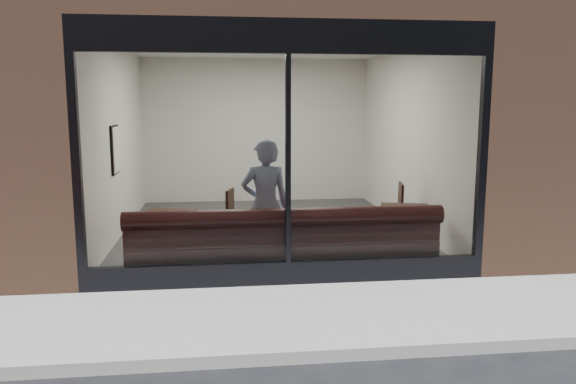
{
  "coord_description": "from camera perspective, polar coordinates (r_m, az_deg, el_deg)",
  "views": [
    {
      "loc": [
        -0.8,
        -4.6,
        2.25
      ],
      "look_at": [
        0.04,
        2.4,
        1.11
      ],
      "focal_mm": 35.0,
      "sensor_mm": 36.0,
      "label": 1
    }
  ],
  "objects": [
    {
      "name": "ground",
      "position": [
        5.19,
        2.82,
        -16.54
      ],
      "size": [
        120.0,
        120.0,
        0.0
      ],
      "primitive_type": "plane",
      "color": "black",
      "rests_on": "ground"
    },
    {
      "name": "sidewalk_near",
      "position": [
        6.09,
        1.21,
        -12.45
      ],
      "size": [
        40.0,
        2.0,
        0.01
      ],
      "primitive_type": "cube",
      "color": "gray",
      "rests_on": "ground"
    },
    {
      "name": "kerb_near",
      "position": [
        5.12,
        2.92,
        -16.18
      ],
      "size": [
        40.0,
        0.1,
        0.12
      ],
      "primitive_type": "cube",
      "color": "gray",
      "rests_on": "ground"
    },
    {
      "name": "host_building_pier_left",
      "position": [
        12.96,
        -20.1,
        5.75
      ],
      "size": [
        2.5,
        12.0,
        3.2
      ],
      "primitive_type": "cube",
      "color": "brown",
      "rests_on": "ground"
    },
    {
      "name": "host_building_pier_right",
      "position": [
        13.42,
        13.06,
        6.17
      ],
      "size": [
        2.5,
        12.0,
        3.2
      ],
      "primitive_type": "cube",
      "color": "brown",
      "rests_on": "ground"
    },
    {
      "name": "host_building_backfill",
      "position": [
        15.64,
        -3.94,
        6.77
      ],
      "size": [
        5.0,
        6.0,
        3.2
      ],
      "primitive_type": "cube",
      "color": "brown",
      "rests_on": "ground"
    },
    {
      "name": "cafe_floor",
      "position": [
        9.89,
        -2.04,
        -3.86
      ],
      "size": [
        6.0,
        6.0,
        0.0
      ],
      "primitive_type": "plane",
      "color": "#2D2D30",
      "rests_on": "ground"
    },
    {
      "name": "cafe_ceiling",
      "position": [
        9.68,
        -2.15,
        14.74
      ],
      "size": [
        6.0,
        6.0,
        0.0
      ],
      "primitive_type": "plane",
      "rotation": [
        3.14,
        0.0,
        0.0
      ],
      "color": "white",
      "rests_on": "host_building_upper"
    },
    {
      "name": "cafe_wall_back",
      "position": [
        12.64,
        -3.23,
        6.22
      ],
      "size": [
        5.0,
        0.0,
        5.0
      ],
      "primitive_type": "plane",
      "rotation": [
        1.57,
        0.0,
        0.0
      ],
      "color": "silver",
      "rests_on": "ground"
    },
    {
      "name": "cafe_wall_left",
      "position": [
        9.77,
        -16.86,
        4.97
      ],
      "size": [
        0.0,
        6.0,
        6.0
      ],
      "primitive_type": "plane",
      "rotation": [
        1.57,
        0.0,
        1.57
      ],
      "color": "silver",
      "rests_on": "ground"
    },
    {
      "name": "cafe_wall_right",
      "position": [
        10.17,
        12.09,
        5.31
      ],
      "size": [
        0.0,
        6.0,
        6.0
      ],
      "primitive_type": "plane",
      "rotation": [
        1.57,
        0.0,
        -1.57
      ],
      "color": "silver",
      "rests_on": "ground"
    },
    {
      "name": "storefront_kick",
      "position": [
        7.02,
        -0.0,
        -8.22
      ],
      "size": [
        5.0,
        0.1,
        0.3
      ],
      "primitive_type": "cube",
      "color": "black",
      "rests_on": "ground"
    },
    {
      "name": "storefront_header",
      "position": [
        6.74,
        -0.0,
        15.57
      ],
      "size": [
        5.0,
        0.1,
        0.4
      ],
      "primitive_type": "cube",
      "color": "black",
      "rests_on": "host_building_upper"
    },
    {
      "name": "storefront_mullion",
      "position": [
        6.74,
        -0.0,
        3.22
      ],
      "size": [
        0.06,
        0.1,
        2.5
      ],
      "primitive_type": "cube",
      "color": "black",
      "rests_on": "storefront_kick"
    },
    {
      "name": "storefront_glass",
      "position": [
        6.71,
        0.03,
        3.19
      ],
      "size": [
        4.8,
        0.0,
        4.8
      ],
      "primitive_type": "plane",
      "rotation": [
        1.57,
        0.0,
        0.0
      ],
      "color": "white",
      "rests_on": "storefront_kick"
    },
    {
      "name": "banquette",
      "position": [
        7.38,
        -0.37,
        -6.74
      ],
      "size": [
        4.0,
        0.55,
        0.45
      ],
      "primitive_type": "cube",
      "color": "#371514",
      "rests_on": "cafe_floor"
    },
    {
      "name": "person",
      "position": [
        7.5,
        -2.33,
        -1.34
      ],
      "size": [
        0.67,
        0.47,
        1.76
      ],
      "primitive_type": "imported",
      "rotation": [
        0.0,
        0.0,
        3.21
      ],
      "color": "#94A3C5",
      "rests_on": "cafe_floor"
    },
    {
      "name": "cafe_table_left",
      "position": [
        7.79,
        -12.35,
        -2.21
      ],
      "size": [
        0.82,
        0.82,
        0.04
      ],
      "primitive_type": "cube",
      "rotation": [
        0.0,
        0.0,
        -0.27
      ],
      "color": "black",
      "rests_on": "cafe_floor"
    },
    {
      "name": "cafe_table_right",
      "position": [
        8.18,
        11.85,
        -1.66
      ],
      "size": [
        0.83,
        0.83,
        0.04
      ],
      "primitive_type": "cube",
      "rotation": [
        0.0,
        0.0,
        -0.26
      ],
      "color": "black",
      "rests_on": "cafe_floor"
    },
    {
      "name": "cafe_chair_left",
      "position": [
        8.64,
        -7.09,
        -4.34
      ],
      "size": [
        0.47,
        0.47,
        0.04
      ],
      "primitive_type": "cube",
      "rotation": [
        0.0,
        0.0,
        2.88
      ],
      "color": "black",
      "rests_on": "cafe_floor"
    },
    {
      "name": "cafe_chair_right",
      "position": [
        9.32,
        10.13,
        -3.42
      ],
      "size": [
        0.53,
        0.53,
        0.04
      ],
      "primitive_type": "cube",
      "rotation": [
        0.0,
        0.0,
        2.94
      ],
      "color": "black",
      "rests_on": "cafe_floor"
    },
    {
      "name": "wall_poster",
      "position": [
        9.35,
        -17.04,
        4.15
      ],
      "size": [
        0.02,
        0.54,
        0.71
      ],
      "primitive_type": "cube",
      "color": "white",
      "rests_on": "cafe_wall_left"
    }
  ]
}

